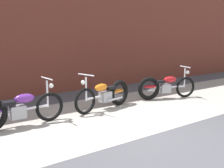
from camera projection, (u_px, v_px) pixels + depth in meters
The scene contains 6 objects.
ground_plane at pixel (143, 138), 5.03m from camera, with size 80.00×80.00×0.00m, color #47474C.
sidewalk_slab at pixel (95, 116), 6.43m from camera, with size 36.00×3.50×0.01m, color #9E998E.
brick_building_wall at pixel (39, 3), 8.66m from camera, with size 36.00×0.50×6.14m, color brown.
motorcycle_purple at pixel (14, 110), 5.52m from camera, with size 2.01×0.58×1.03m.
motorcycle_orange at pixel (107, 94), 7.13m from camera, with size 1.99×0.66×1.03m.
motorcycle_red at pixel (163, 87), 8.27m from camera, with size 1.93×0.88×1.03m.
Camera 1 is at (-3.30, -3.52, 1.87)m, focal length 41.67 mm.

